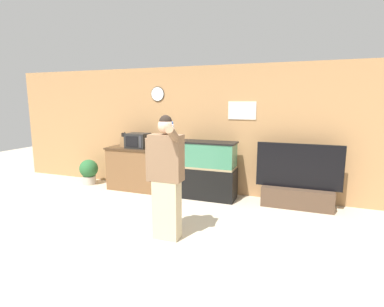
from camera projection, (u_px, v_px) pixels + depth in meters
ground_plane at (150, 252)px, 3.82m from camera, size 18.00×18.00×0.00m
wall_back_paneled at (213, 131)px, 6.14m from camera, size 10.00×0.08×2.60m
counter_island at (137, 168)px, 6.47m from camera, size 1.27×0.59×0.92m
microwave at (138, 141)px, 6.33m from camera, size 0.46×0.37×0.31m
knife_block at (124, 141)px, 6.45m from camera, size 0.13×0.10×0.32m
aquarium_on_stand at (207, 170)px, 5.86m from camera, size 1.13×0.47×1.13m
tv_on_stand at (297, 189)px, 5.38m from camera, size 1.48×0.40×1.16m
person_standing at (166, 176)px, 4.06m from camera, size 0.54×0.41×1.72m
potted_plant at (89, 171)px, 6.89m from camera, size 0.42×0.42×0.58m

